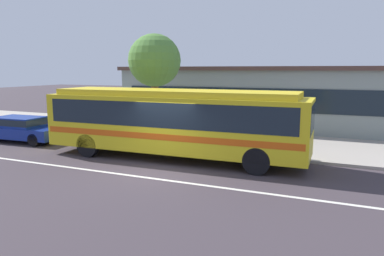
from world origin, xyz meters
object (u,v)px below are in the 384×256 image
Objects in this scene: pedestrian_standing_by_tree at (213,126)px; street_tree_near_stop at (155,61)px; sedan_behind_bus at (21,128)px; bus_stop_sign at (259,116)px; pedestrian_waiting_near_sign at (208,127)px; pedestrian_walking_along_curb at (133,122)px; transit_bus at (174,119)px.

street_tree_near_stop is at bearing 159.83° from pedestrian_standing_by_tree.
sedan_behind_bus is at bearing -150.07° from street_tree_near_stop.
bus_stop_sign is (12.11, 1.62, 1.04)m from sedan_behind_bus.
street_tree_near_stop reaches higher than pedestrian_waiting_near_sign.
pedestrian_standing_by_tree reaches higher than sedan_behind_bus.
pedestrian_standing_by_tree is at bearing 5.50° from pedestrian_walking_along_curb.
pedestrian_waiting_near_sign is at bearing 11.66° from sedan_behind_bus.
transit_bus is 4.34× the size of bus_stop_sign.
transit_bus is at bearing -150.59° from bus_stop_sign.
pedestrian_waiting_near_sign is 0.24m from pedestrian_standing_by_tree.
transit_bus reaches higher than sedan_behind_bus.
pedestrian_walking_along_curb is at bearing 16.21° from sedan_behind_bus.
pedestrian_standing_by_tree is at bearing 67.10° from transit_bus.
bus_stop_sign is at bearing 7.62° from sedan_behind_bus.
transit_bus is 3.70m from pedestrian_walking_along_curb.
pedestrian_standing_by_tree is (0.23, 0.08, 0.03)m from pedestrian_waiting_near_sign.
pedestrian_standing_by_tree is at bearing 11.86° from sedan_behind_bus.
pedestrian_standing_by_tree is (0.95, 2.25, -0.58)m from transit_bus.
street_tree_near_stop is (-3.60, 1.49, 3.07)m from pedestrian_waiting_near_sign.
street_tree_near_stop reaches higher than pedestrian_walking_along_curb.
pedestrian_walking_along_curb is 0.31× the size of street_tree_near_stop.
bus_stop_sign is at bearing 29.41° from transit_bus.
sedan_behind_bus is (-8.92, 0.18, -0.96)m from transit_bus.
pedestrian_standing_by_tree is (9.87, 2.07, 0.38)m from sedan_behind_bus.
pedestrian_walking_along_curb is at bearing 149.53° from transit_bus.
transit_bus is at bearing -112.90° from pedestrian_standing_by_tree.
bus_stop_sign is at bearing -17.02° from street_tree_near_stop.
transit_bus is 2.03× the size of street_tree_near_stop.
pedestrian_waiting_near_sign is at bearing -22.44° from street_tree_near_stop.
pedestrian_walking_along_curb is 0.66× the size of bus_stop_sign.
street_tree_near_stop is at bearing 81.32° from pedestrian_walking_along_curb.
pedestrian_walking_along_curb reaches higher than pedestrian_waiting_near_sign.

